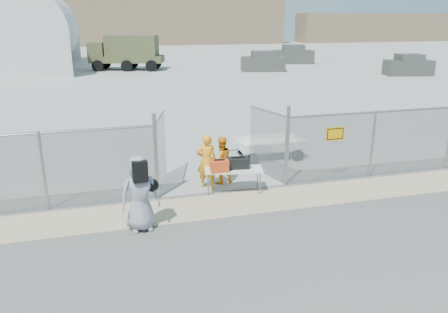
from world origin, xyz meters
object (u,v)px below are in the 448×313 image
object	(u,v)px
visitor	(140,193)
folding_table	(233,180)
security_worker_left	(207,161)
utility_trailer	(269,147)
security_worker_right	(221,160)

from	to	relation	value
visitor	folding_table	bearing A→B (deg)	25.78
security_worker_left	visitor	bearing A→B (deg)	57.96
visitor	utility_trailer	size ratio (longest dim) A/B	0.61
folding_table	utility_trailer	world-z (taller)	utility_trailer
security_worker_left	security_worker_right	distance (m)	0.58
utility_trailer	visitor	bearing A→B (deg)	-136.79
security_worker_right	visitor	world-z (taller)	visitor
folding_table	visitor	distance (m)	3.43
visitor	utility_trailer	bearing A→B (deg)	36.73
folding_table	security_worker_right	distance (m)	0.92
security_worker_right	visitor	distance (m)	3.74
security_worker_right	visitor	size ratio (longest dim) A/B	0.79
security_worker_right	visitor	xyz separation A→B (m)	(-2.72, -2.56, 0.20)
security_worker_left	security_worker_right	bearing A→B (deg)	-143.13
folding_table	security_worker_left	world-z (taller)	security_worker_left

